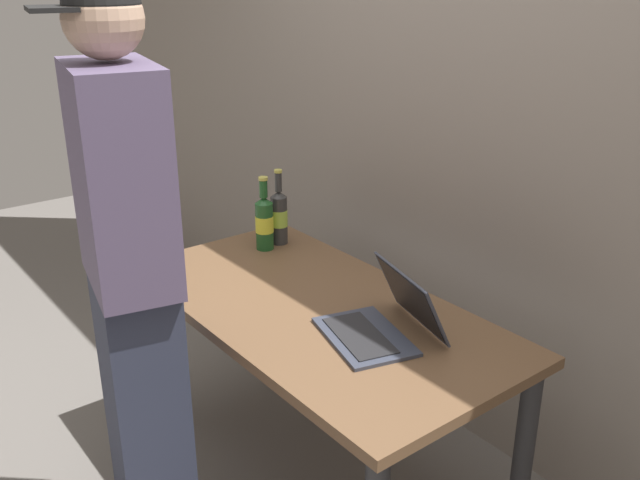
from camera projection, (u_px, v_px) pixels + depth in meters
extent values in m
plane|color=slate|center=(316.00, 474.00, 2.68)|extent=(8.00, 8.00, 0.00)
cube|color=brown|center=(315.00, 310.00, 2.42)|extent=(1.47, 0.76, 0.04)
cylinder|color=#2D2D30|center=(154.00, 351.00, 2.87)|extent=(0.06, 0.06, 0.69)
cylinder|color=#2D2D30|center=(281.00, 307.00, 3.23)|extent=(0.06, 0.06, 0.69)
cylinder|color=#2D2D30|center=(523.00, 459.00, 2.24)|extent=(0.06, 0.06, 0.69)
cube|color=#383D4C|center=(365.00, 336.00, 2.20)|extent=(0.39, 0.31, 0.01)
cube|color=#232326|center=(360.00, 335.00, 2.19)|extent=(0.31, 0.21, 0.00)
cube|color=#383D4C|center=(411.00, 298.00, 2.21)|extent=(0.35, 0.19, 0.20)
cube|color=black|center=(410.00, 298.00, 2.21)|extent=(0.32, 0.17, 0.19)
cylinder|color=#333333|center=(279.00, 220.00, 2.91)|extent=(0.07, 0.07, 0.20)
cone|color=#333333|center=(279.00, 194.00, 2.87)|extent=(0.07, 0.07, 0.02)
cylinder|color=#333333|center=(278.00, 182.00, 2.85)|extent=(0.03, 0.03, 0.08)
cylinder|color=#BFB74C|center=(278.00, 171.00, 2.83)|extent=(0.03, 0.03, 0.01)
cylinder|color=#A8D046|center=(279.00, 218.00, 2.91)|extent=(0.07, 0.07, 0.07)
cylinder|color=#1E5123|center=(265.00, 226.00, 2.85)|extent=(0.07, 0.07, 0.20)
cone|color=#1E5123|center=(264.00, 200.00, 2.81)|extent=(0.07, 0.07, 0.03)
cylinder|color=#1E5123|center=(263.00, 189.00, 2.79)|extent=(0.03, 0.03, 0.07)
cylinder|color=#BFB74C|center=(263.00, 178.00, 2.78)|extent=(0.04, 0.04, 0.01)
cylinder|color=yellow|center=(264.00, 224.00, 2.85)|extent=(0.07, 0.07, 0.07)
cube|color=#2D3347|center=(147.00, 417.00, 2.23)|extent=(0.38, 0.28, 0.96)
cube|color=#594C6B|center=(121.00, 179.00, 1.94)|extent=(0.44, 0.31, 0.63)
sphere|color=tan|center=(103.00, 18.00, 1.78)|extent=(0.21, 0.21, 0.21)
sphere|color=black|center=(101.00, 3.00, 1.77)|extent=(0.20, 0.20, 0.20)
cube|color=black|center=(51.00, 9.00, 1.72)|extent=(0.19, 0.15, 0.01)
cube|color=gray|center=(468.00, 115.00, 2.61)|extent=(6.00, 0.10, 2.60)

